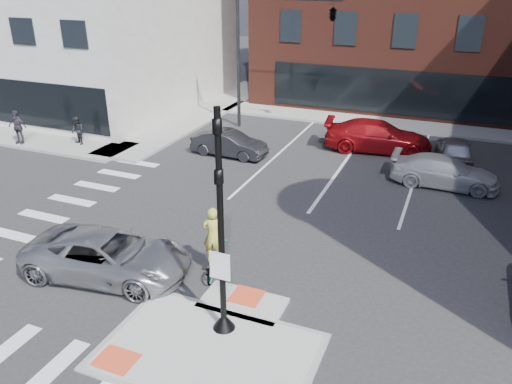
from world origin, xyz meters
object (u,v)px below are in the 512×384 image
at_px(bg_car_dark, 229,144).
at_px(pedestrian_a, 77,131).
at_px(white_pickup, 445,172).
at_px(bg_car_silver, 455,150).
at_px(pedestrian_b, 18,127).
at_px(bg_car_red, 378,136).
at_px(cyclist, 214,252).
at_px(silver_suv, 108,255).

distance_m(bg_car_dark, pedestrian_a, 8.37).
bearing_deg(white_pickup, pedestrian_a, 95.69).
xyz_separation_m(white_pickup, bg_car_silver, (0.27, 3.24, 0.01)).
bearing_deg(pedestrian_b, bg_car_dark, 6.25).
bearing_deg(bg_car_red, bg_car_dark, 110.37).
bearing_deg(bg_car_dark, pedestrian_a, 105.30).
distance_m(bg_car_silver, cyclist, 14.93).
relative_size(bg_car_silver, cyclist, 1.75).
xyz_separation_m(pedestrian_a, pedestrian_b, (-3.11, -1.08, 0.15)).
relative_size(white_pickup, cyclist, 2.01).
height_order(bg_car_dark, bg_car_silver, bg_car_silver).
bearing_deg(bg_car_silver, pedestrian_b, 9.11).
xyz_separation_m(bg_car_silver, pedestrian_b, (-22.03, -6.24, 0.38)).
height_order(bg_car_red, cyclist, cyclist).
relative_size(bg_car_red, pedestrian_b, 3.05).
bearing_deg(bg_car_silver, silver_suv, 50.61).
distance_m(bg_car_silver, bg_car_red, 3.87).
bearing_deg(cyclist, bg_car_dark, -81.37).
bearing_deg(white_pickup, bg_car_dark, 90.14).
distance_m(bg_car_red, pedestrian_b, 19.36).
height_order(bg_car_silver, pedestrian_b, pedestrian_b).
bearing_deg(bg_car_dark, bg_car_red, -59.47).
bearing_deg(cyclist, pedestrian_b, -39.08).
bearing_deg(cyclist, bg_car_red, -115.06).
distance_m(silver_suv, cyclist, 3.30).
height_order(silver_suv, bg_car_silver, silver_suv).
distance_m(pedestrian_a, pedestrian_b, 3.29).
bearing_deg(bg_car_red, pedestrian_a, 102.52).
bearing_deg(pedestrian_b, bg_car_red, 11.65).
xyz_separation_m(silver_suv, pedestrian_b, (-12.53, 8.57, 0.33)).
height_order(bg_car_silver, bg_car_red, bg_car_red).
bearing_deg(white_pickup, cyclist, 148.41).
bearing_deg(pedestrian_b, bg_car_silver, 7.43).
distance_m(white_pickup, pedestrian_a, 18.75).
relative_size(bg_car_silver, bg_car_red, 0.72).
bearing_deg(bg_car_silver, white_pickup, 78.51).
bearing_deg(silver_suv, cyclist, -73.76).
relative_size(bg_car_dark, cyclist, 1.71).
bearing_deg(bg_car_silver, bg_car_dark, 10.33).
xyz_separation_m(cyclist, pedestrian_b, (-15.53, 7.20, 0.29)).
bearing_deg(silver_suv, bg_car_silver, -40.92).
bearing_deg(silver_suv, pedestrian_b, 47.40).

